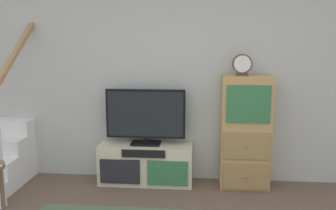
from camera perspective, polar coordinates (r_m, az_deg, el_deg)
name	(u,v)px	position (r m, az deg, el deg)	size (l,w,h in m)	color
back_wall	(172,74)	(4.46, 0.59, 5.06)	(6.40, 0.12, 2.70)	#B2B7B2
media_console	(146,164)	(4.47, -3.59, -9.46)	(1.15, 0.38, 0.50)	beige
television	(146,116)	(4.32, -3.64, -1.71)	(0.97, 0.22, 0.69)	black
side_cabinet	(245,132)	(4.34, 12.32, -4.34)	(0.58, 0.38, 1.36)	tan
desk_clock	(242,65)	(4.19, 11.85, 6.35)	(0.23, 0.08, 0.25)	#4C3823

